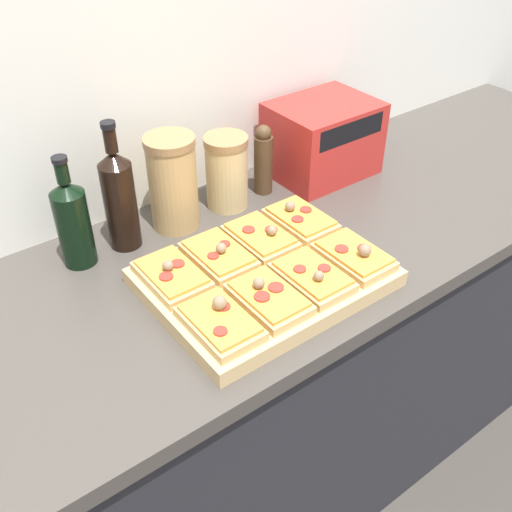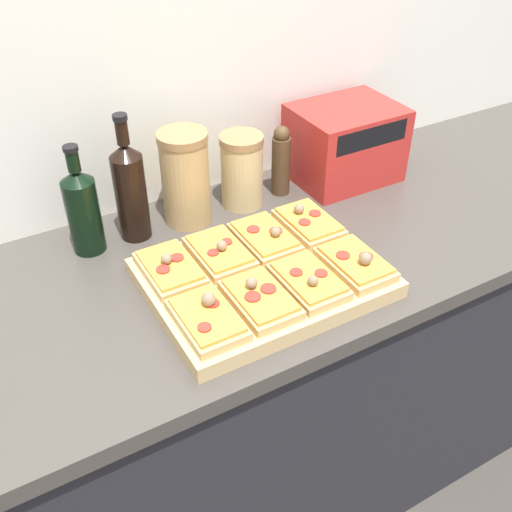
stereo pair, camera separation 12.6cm
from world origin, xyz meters
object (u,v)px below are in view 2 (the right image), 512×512
Objects in this scene: cutting_board at (263,278)px; olive_oil_bottle at (83,209)px; toaster_oven at (345,143)px; pepper_mill at (281,161)px; grain_jar_tall at (185,178)px; grain_jar_short at (242,171)px; wine_bottle at (130,189)px.

olive_oil_bottle reaches higher than cutting_board.
toaster_oven is (0.43, 0.30, 0.08)m from cutting_board.
olive_oil_bottle is 0.70m from toaster_oven.
pepper_mill reaches higher than cutting_board.
grain_jar_tall is 0.78× the size of toaster_oven.
olive_oil_bottle is 1.38× the size of grain_jar_short.
wine_bottle is at bearing 118.37° from cutting_board.
pepper_mill is 0.19m from toaster_oven.
cutting_board is 2.07× the size of grain_jar_tall.
toaster_oven is (0.70, -0.01, -0.01)m from olive_oil_bottle.
grain_jar_tall is 0.15m from grain_jar_short.
wine_bottle is 0.59m from toaster_oven.
wine_bottle reaches higher than grain_jar_short.
wine_bottle is 0.40m from pepper_mill.
grain_jar_tall is 1.23× the size of grain_jar_short.
grain_jar_tall is at bearing 180.00° from pepper_mill.
olive_oil_bottle is 0.11m from wine_bottle.
toaster_oven is at bearing -2.07° from grain_jar_short.
grain_jar_short is at bearing 0.00° from olive_oil_bottle.
olive_oil_bottle is at bearing 180.00° from wine_bottle.
cutting_board is 0.34m from grain_jar_short.
grain_jar_tall is at bearing 180.00° from grain_jar_short.
pepper_mill is (0.40, 0.00, -0.03)m from wine_bottle.
wine_bottle is 0.14m from grain_jar_tall.
cutting_board is at bearing -84.12° from grain_jar_tall.
grain_jar_tall is 0.46m from toaster_oven.
olive_oil_bottle is at bearing 180.00° from grain_jar_short.
toaster_oven is at bearing -1.38° from grain_jar_tall.
wine_bottle is 1.32× the size of grain_jar_tall.
grain_jar_tall is at bearing 178.62° from toaster_oven.
wine_bottle is at bearing 180.00° from grain_jar_tall.
olive_oil_bottle is 0.85× the size of wine_bottle.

